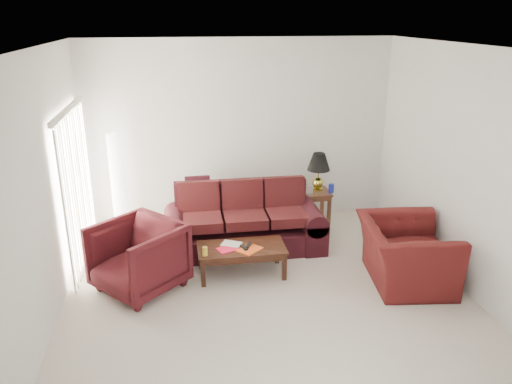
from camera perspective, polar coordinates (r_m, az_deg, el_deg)
floor at (r=6.47m, az=1.24°, el=-11.34°), size 5.00×5.00×0.00m
blinds at (r=7.25m, az=-19.86°, el=0.37°), size 0.10×2.00×2.16m
sofa at (r=7.36m, az=-1.38°, el=-3.12°), size 2.35×1.05×0.96m
throw_pillow at (r=7.96m, az=-6.67°, el=0.42°), size 0.40×0.21×0.41m
end_table at (r=8.49m, az=6.66°, el=-1.60°), size 0.53×0.53×0.54m
table_lamp at (r=8.36m, az=7.14°, el=2.30°), size 0.40×0.40×0.64m
clock at (r=8.25m, az=6.05°, el=0.29°), size 0.15×0.07×0.14m
blue_canister at (r=8.35m, az=8.59°, el=0.41°), size 0.11×0.11×0.14m
picture_frame at (r=8.50m, az=5.61°, el=0.94°), size 0.14×0.16×0.05m
floor_lamp at (r=7.90m, az=-15.40°, el=0.59°), size 0.32×0.32×1.69m
armchair_left at (r=6.49m, az=-13.31°, el=-7.27°), size 1.37×1.37×0.90m
armchair_right at (r=6.80m, az=16.73°, el=-6.73°), size 1.23×1.37×0.81m
coffee_table at (r=6.77m, az=-1.65°, el=-7.82°), size 1.18×0.62×0.41m
magazine_red at (r=6.61m, az=-3.30°, el=-6.54°), size 0.31×0.28×0.01m
magazine_white at (r=6.75m, az=-2.84°, el=-5.96°), size 0.32×0.29×0.01m
magazine_orange at (r=6.59m, az=-0.73°, el=-6.59°), size 0.38×0.37×0.02m
remote_a at (r=6.60m, az=-1.38°, el=-6.34°), size 0.09×0.17×0.02m
remote_b at (r=6.66m, az=-0.83°, el=-6.09°), size 0.12×0.17×0.02m
yellow_glass at (r=6.46m, az=-5.86°, el=-6.75°), size 0.08×0.08×0.12m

